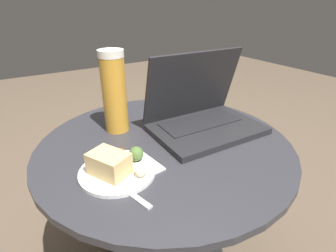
% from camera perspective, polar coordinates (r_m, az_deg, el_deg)
% --- Properties ---
extents(table, '(0.70, 0.70, 0.49)m').
position_cam_1_polar(table, '(0.82, -0.65, -12.12)').
color(table, black).
rests_on(table, ground_plane).
extents(napkin, '(0.16, 0.12, 0.00)m').
position_cam_1_polar(napkin, '(0.63, -8.94, -9.59)').
color(napkin, white).
rests_on(napkin, table).
extents(laptop, '(0.32, 0.23, 0.23)m').
position_cam_1_polar(laptop, '(0.80, 7.33, 2.62)').
color(laptop, '#232326').
rests_on(laptop, table).
extents(beer_glass, '(0.07, 0.07, 0.24)m').
position_cam_1_polar(beer_glass, '(0.78, -11.62, 7.24)').
color(beer_glass, gold).
rests_on(beer_glass, table).
extents(snack_plate, '(0.18, 0.18, 0.06)m').
position_cam_1_polar(snack_plate, '(0.61, -11.17, -8.61)').
color(snack_plate, white).
rests_on(snack_plate, table).
extents(fork, '(0.06, 0.17, 0.01)m').
position_cam_1_polar(fork, '(0.58, -10.47, -12.70)').
color(fork, silver).
rests_on(fork, table).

